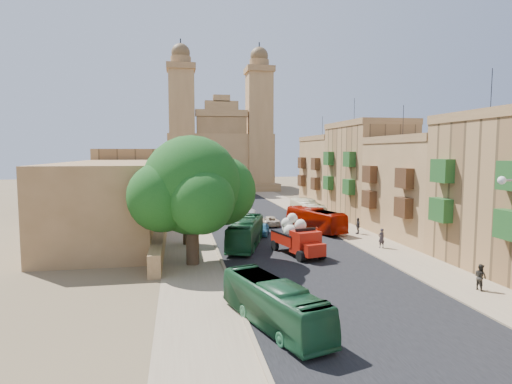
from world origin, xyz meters
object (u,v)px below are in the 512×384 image
object	(u,v)px
street_tree_c	(182,190)
bus_green_south	(274,304)
church	(219,152)
car_dkblue	(208,199)
ficus_tree	(193,189)
olive_pickup	(314,219)
bus_red_east	(315,220)
car_blue_b	(211,195)
street_tree_a	(185,216)
bus_green_north	(246,233)
car_blue_a	(262,229)
pedestrian_c	(358,226)
red_truck	(297,237)
car_cream	(270,221)
pedestrian_a	(381,238)
street_tree_d	(182,185)
car_white_a	(244,210)
pedestrian_b	(480,277)
street_tree_b	(183,199)
bus_cream_east	(307,211)
car_white_b	(247,203)

from	to	relation	value
street_tree_c	bus_green_south	world-z (taller)	street_tree_c
church	car_dkblue	world-z (taller)	church
ficus_tree	bus_green_south	world-z (taller)	ficus_tree
olive_pickup	car_dkblue	xyz separation A→B (m)	(-11.50, 28.96, -0.40)
bus_red_east	car_blue_b	world-z (taller)	bus_red_east
street_tree_a	bus_green_north	size ratio (longest dim) A/B	0.44
car_blue_a	street_tree_a	bearing A→B (deg)	-140.98
bus_green_north	church	bearing A→B (deg)	104.12
bus_green_south	pedestrian_c	distance (m)	28.68
red_truck	bus_red_east	bearing A→B (deg)	64.30
ficus_tree	car_cream	bearing A→B (deg)	59.32
street_tree_c	olive_pickup	size ratio (longest dim) A/B	1.05
olive_pickup	ficus_tree	bearing A→B (deg)	-134.84
ficus_tree	olive_pickup	bearing A→B (deg)	45.16
street_tree_a	pedestrian_a	xyz separation A→B (m)	(19.20, -5.08, -2.02)
street_tree_d	car_dkblue	xyz separation A→B (m)	(5.00, 0.96, -2.79)
bus_green_north	olive_pickup	bearing A→B (deg)	61.36
car_cream	pedestrian_a	size ratio (longest dim) A/B	2.32
car_blue_a	car_white_a	distance (m)	16.37
street_tree_c	pedestrian_b	size ratio (longest dim) A/B	2.95
street_tree_a	street_tree_d	size ratio (longest dim) A/B	0.89
red_truck	bus_red_east	size ratio (longest dim) A/B	0.69
car_blue_b	street_tree_a	bearing A→B (deg)	-114.62
street_tree_c	pedestrian_c	bearing A→B (deg)	-47.61
car_dkblue	pedestrian_c	xyz separation A→B (m)	(14.91, -34.77, 0.37)
bus_red_east	car_dkblue	world-z (taller)	bus_red_east
ficus_tree	street_tree_a	xyz separation A→B (m)	(-0.60, 7.99, -3.45)
ficus_tree	car_cream	distance (m)	21.20
red_truck	church	bearing A→B (deg)	90.15
red_truck	car_dkblue	bearing A→B (deg)	96.83
car_blue_a	car_cream	size ratio (longest dim) A/B	0.88
bus_green_south	bus_green_north	bearing A→B (deg)	68.29
church	street_tree_b	distance (m)	55.85
bus_green_south	car_blue_b	size ratio (longest dim) A/B	2.35
street_tree_d	bus_cream_east	xyz separation A→B (m)	(16.50, -24.84, -1.84)
car_white_a	car_white_b	world-z (taller)	car_white_a
bus_red_east	car_white_b	distance (m)	25.86
street_tree_a	car_dkblue	world-z (taller)	street_tree_a
ficus_tree	car_blue_a	distance (m)	15.28
church	car_dkblue	distance (m)	31.37
car_cream	pedestrian_c	distance (m)	11.55
bus_red_east	car_dkblue	size ratio (longest dim) A/B	2.45
car_blue_a	olive_pickup	bearing A→B (deg)	46.44
ficus_tree	bus_green_south	bearing A→B (deg)	-74.74
street_tree_d	car_dkblue	bearing A→B (deg)	10.88
car_white_b	bus_green_north	bearing A→B (deg)	100.86
red_truck	car_blue_a	xyz separation A→B (m)	(-1.45, 9.90, -0.98)
street_tree_b	bus_green_north	distance (m)	15.46
church	bus_green_north	world-z (taller)	church
street_tree_b	car_blue_b	distance (m)	34.30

